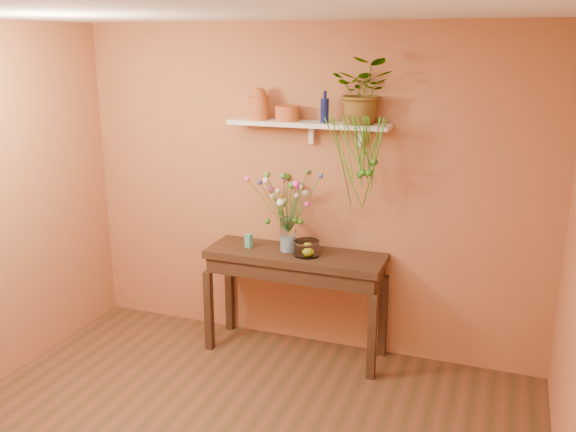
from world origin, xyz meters
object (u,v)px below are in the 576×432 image
at_px(bouquet, 287,194).
at_px(terracotta_jug, 259,104).
at_px(sideboard, 295,267).
at_px(glass_vase, 288,237).
at_px(glass_bowl, 307,249).
at_px(spider_plant, 364,91).
at_px(blue_bottle, 325,110).

bearing_deg(bouquet, terracotta_jug, 160.58).
distance_m(sideboard, glass_vase, 0.26).
bearing_deg(terracotta_jug, glass_vase, -17.75).
bearing_deg(glass_bowl, bouquet, 164.82).
relative_size(spider_plant, bouquet, 0.82).
bearing_deg(blue_bottle, glass_vase, -158.93).
height_order(blue_bottle, bouquet, blue_bottle).
relative_size(sideboard, spider_plant, 2.94).
xyz_separation_m(glass_vase, bouquet, (-0.01, -0.01, 0.36)).
bearing_deg(sideboard, blue_bottle, 32.15).
xyz_separation_m(blue_bottle, bouquet, (-0.27, -0.11, -0.67)).
distance_m(terracotta_jug, glass_bowl, 1.21).
xyz_separation_m(bouquet, glass_bowl, (0.19, -0.05, -0.42)).
bearing_deg(glass_bowl, terracotta_jug, 162.32).
bearing_deg(spider_plant, blue_bottle, -176.18).
distance_m(glass_vase, bouquet, 0.36).
bearing_deg(terracotta_jug, glass_bowl, -17.68).
bearing_deg(spider_plant, terracotta_jug, -177.82).
distance_m(sideboard, glass_bowl, 0.22).
bearing_deg(glass_vase, sideboard, -15.38).
bearing_deg(glass_bowl, sideboard, 161.03).
relative_size(spider_plant, glass_vase, 1.80).
bearing_deg(spider_plant, sideboard, -164.03).
distance_m(blue_bottle, glass_vase, 1.07).
bearing_deg(blue_bottle, glass_bowl, -117.65).
bearing_deg(blue_bottle, bouquet, -158.72).
height_order(sideboard, glass_bowl, glass_bowl).
height_order(sideboard, terracotta_jug, terracotta_jug).
bearing_deg(terracotta_jug, spider_plant, 2.18).
height_order(terracotta_jug, glass_bowl, terracotta_jug).
xyz_separation_m(sideboard, glass_vase, (-0.07, 0.02, 0.25)).
relative_size(glass_vase, glass_bowl, 1.36).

